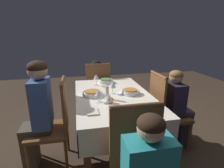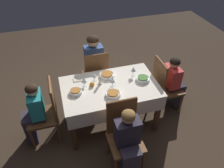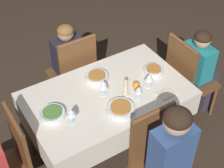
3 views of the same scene
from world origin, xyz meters
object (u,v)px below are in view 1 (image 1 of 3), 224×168
object	(u,v)px
wine_glass_north	(113,85)
person_child_red	(96,85)
person_adult_denim	(38,110)
orange_fruit	(111,100)
bowl_north	(131,92)
person_child_dark	(177,105)
dining_table	(113,102)
napkin_red_folded	(92,111)
chair_west	(98,90)
chair_north	(164,109)
wine_glass_east	(109,98)
bowl_south	(92,93)
chair_south	(55,122)
bowl_west	(106,81)
candle_centerpiece	(107,93)
wine_glass_west	(96,77)
bowl_east	(126,110)
wine_glass_south	(98,93)

from	to	relation	value
wine_glass_north	person_child_red	bearing A→B (deg)	-176.02
person_adult_denim	orange_fruit	distance (m)	0.77
bowl_north	orange_fruit	bearing A→B (deg)	-51.24
person_child_dark	dining_table	bearing A→B (deg)	89.48
person_adult_denim	napkin_red_folded	world-z (taller)	person_adult_denim
person_adult_denim	person_child_red	bearing A→B (deg)	147.30
chair_west	person_child_dark	size ratio (longest dim) A/B	0.97
dining_table	napkin_red_folded	world-z (taller)	napkin_red_folded
chair_north	wine_glass_east	bearing A→B (deg)	113.78
bowl_south	bowl_north	bearing A→B (deg)	85.51
chair_south	person_child_dark	bearing A→B (deg)	92.18
bowl_north	wine_glass_north	bearing A→B (deg)	-104.60
bowl_west	napkin_red_folded	bearing A→B (deg)	-16.85
wine_glass_north	candle_centerpiece	xyz separation A→B (m)	(0.16, -0.10, -0.05)
wine_glass_west	orange_fruit	world-z (taller)	wine_glass_west
chair_north	wine_glass_north	distance (m)	0.74
chair_north	wine_glass_north	bearing A→B (deg)	86.40
bowl_east	bowl_north	bearing A→B (deg)	158.15
napkin_red_folded	chair_west	bearing A→B (deg)	171.13
chair_north	wine_glass_east	size ratio (longest dim) A/B	6.99
wine_glass_west	bowl_east	world-z (taller)	wine_glass_west
person_child_red	bowl_west	bearing A→B (deg)	96.43
chair_north	bowl_south	distance (m)	0.93
bowl_south	dining_table	bearing A→B (deg)	86.05
dining_table	person_child_dark	bearing A→B (deg)	89.48
chair_north	wine_glass_south	distance (m)	0.93
bowl_north	chair_south	bearing A→B (deg)	-86.93
bowl_north	chair_west	bearing A→B (deg)	-163.90
bowl_north	wine_glass_north	world-z (taller)	wine_glass_north
person_adult_denim	napkin_red_folded	xyz separation A→B (m)	(0.35, 0.54, 0.09)
person_adult_denim	wine_glass_west	bearing A→B (deg)	124.89
chair_west	wine_glass_west	world-z (taller)	chair_west
chair_north	bowl_south	bearing A→B (deg)	88.47
person_child_dark	wine_glass_east	xyz separation A→B (m)	(0.34, -0.95, 0.30)
chair_west	bowl_east	distance (m)	1.45
orange_fruit	wine_glass_north	bearing A→B (deg)	163.33
chair_west	napkin_red_folded	xyz separation A→B (m)	(1.34, -0.21, 0.25)
bowl_south	bowl_west	size ratio (longest dim) A/B	1.11
wine_glass_south	wine_glass_east	size ratio (longest dim) A/B	0.94
dining_table	orange_fruit	world-z (taller)	orange_fruit
bowl_east	wine_glass_east	size ratio (longest dim) A/B	1.28
person_child_red	wine_glass_south	xyz separation A→B (m)	(1.29, -0.12, 0.30)
dining_table	wine_glass_east	distance (m)	0.42
person_adult_denim	wine_glass_north	world-z (taller)	person_adult_denim
wine_glass_east	napkin_red_folded	bearing A→B (deg)	-68.59
dining_table	bowl_south	world-z (taller)	bowl_south
chair_west	chair_north	size ratio (longest dim) A/B	1.00
dining_table	orange_fruit	size ratio (longest dim) A/B	21.51
wine_glass_north	wine_glass_south	bearing A→B (deg)	-42.20
candle_centerpiece	orange_fruit	world-z (taller)	candle_centerpiece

